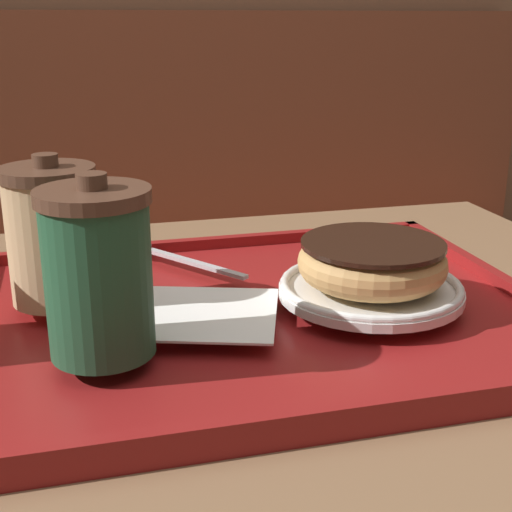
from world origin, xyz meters
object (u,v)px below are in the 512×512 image
(donut_chocolate_glazed, at_px, (372,261))
(spoon, at_px, (156,250))
(coffee_cup_front, at_px, (98,272))
(coffee_cup_rear, at_px, (52,234))

(donut_chocolate_glazed, distance_m, spoon, 0.24)
(coffee_cup_front, bearing_deg, spoon, 73.24)
(spoon, bearing_deg, coffee_cup_rear, 100.17)
(donut_chocolate_glazed, bearing_deg, spoon, 135.51)
(coffee_cup_rear, bearing_deg, coffee_cup_front, -74.14)
(coffee_cup_rear, bearing_deg, donut_chocolate_glazed, -13.01)
(donut_chocolate_glazed, bearing_deg, coffee_cup_rear, 166.99)
(coffee_cup_front, relative_size, donut_chocolate_glazed, 1.02)
(coffee_cup_front, bearing_deg, coffee_cup_rear, 105.86)
(donut_chocolate_glazed, relative_size, spoon, 0.91)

